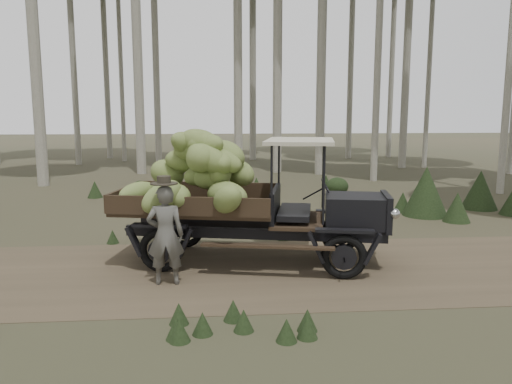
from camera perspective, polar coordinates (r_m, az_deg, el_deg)
ground at (r=9.11m, az=-9.78°, el=-9.10°), size 120.00×120.00×0.00m
dirt_track at (r=9.10m, az=-9.78°, el=-9.07°), size 70.00×4.00×0.01m
banana_truck at (r=9.30m, az=-3.83°, el=1.06°), size 5.32×2.84×2.60m
farmer at (r=8.32m, az=-10.31°, el=-4.72°), size 0.62×0.46×1.81m
undergrowth at (r=8.88m, az=-19.88°, el=-6.42°), size 21.64×23.09×1.37m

